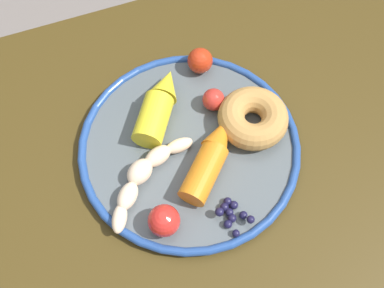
{
  "coord_description": "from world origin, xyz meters",
  "views": [
    {
      "loc": [
        -0.1,
        -0.22,
        1.31
      ],
      "look_at": [
        0.0,
        0.05,
        0.75
      ],
      "focal_mm": 41.02,
      "sensor_mm": 36.0,
      "label": 1
    }
  ],
  "objects_px": {
    "plate": "(192,145)",
    "carrot_yellow": "(158,105)",
    "dining_table": "(200,201)",
    "banana": "(144,175)",
    "tomato_far": "(200,61)",
    "tomato_near": "(213,100)",
    "blueberry_pile": "(232,214)",
    "tomato_mid": "(164,221)",
    "donut": "(253,118)",
    "carrot_orange": "(210,157)"
  },
  "relations": [
    {
      "from": "plate",
      "to": "carrot_yellow",
      "type": "bearing_deg",
      "value": 113.2
    },
    {
      "from": "dining_table",
      "to": "plate",
      "type": "bearing_deg",
      "value": 85.09
    },
    {
      "from": "plate",
      "to": "carrot_yellow",
      "type": "distance_m",
      "value": 0.08
    },
    {
      "from": "banana",
      "to": "tomato_far",
      "type": "relative_size",
      "value": 3.73
    },
    {
      "from": "banana",
      "to": "tomato_near",
      "type": "distance_m",
      "value": 0.15
    },
    {
      "from": "blueberry_pile",
      "to": "tomato_far",
      "type": "relative_size",
      "value": 1.38
    },
    {
      "from": "tomato_near",
      "to": "tomato_mid",
      "type": "relative_size",
      "value": 0.79
    },
    {
      "from": "blueberry_pile",
      "to": "tomato_far",
      "type": "distance_m",
      "value": 0.24
    },
    {
      "from": "dining_table",
      "to": "tomato_near",
      "type": "distance_m",
      "value": 0.17
    },
    {
      "from": "banana",
      "to": "carrot_yellow",
      "type": "height_order",
      "value": "carrot_yellow"
    },
    {
      "from": "plate",
      "to": "blueberry_pile",
      "type": "distance_m",
      "value": 0.12
    },
    {
      "from": "donut",
      "to": "tomato_near",
      "type": "bearing_deg",
      "value": 128.72
    },
    {
      "from": "banana",
      "to": "blueberry_pile",
      "type": "xyz_separation_m",
      "value": [
        0.09,
        -0.09,
        -0.01
      ]
    },
    {
      "from": "donut",
      "to": "tomato_mid",
      "type": "xyz_separation_m",
      "value": [
        -0.17,
        -0.1,
        0.0
      ]
    },
    {
      "from": "tomato_far",
      "to": "carrot_orange",
      "type": "bearing_deg",
      "value": -106.54
    },
    {
      "from": "plate",
      "to": "banana",
      "type": "height_order",
      "value": "banana"
    },
    {
      "from": "carrot_yellow",
      "to": "tomato_mid",
      "type": "xyz_separation_m",
      "value": [
        -0.05,
        -0.17,
        -0.0
      ]
    },
    {
      "from": "donut",
      "to": "blueberry_pile",
      "type": "xyz_separation_m",
      "value": [
        -0.08,
        -0.12,
        -0.01
      ]
    },
    {
      "from": "carrot_yellow",
      "to": "tomato_far",
      "type": "xyz_separation_m",
      "value": [
        0.09,
        0.05,
        -0.0
      ]
    },
    {
      "from": "tomato_near",
      "to": "tomato_mid",
      "type": "xyz_separation_m",
      "value": [
        -0.13,
        -0.15,
        0.0
      ]
    },
    {
      "from": "banana",
      "to": "carrot_yellow",
      "type": "distance_m",
      "value": 0.11
    },
    {
      "from": "banana",
      "to": "blueberry_pile",
      "type": "relative_size",
      "value": 2.7
    },
    {
      "from": "blueberry_pile",
      "to": "carrot_orange",
      "type": "bearing_deg",
      "value": 89.5
    },
    {
      "from": "tomato_far",
      "to": "carrot_yellow",
      "type": "bearing_deg",
      "value": -147.86
    },
    {
      "from": "banana",
      "to": "blueberry_pile",
      "type": "height_order",
      "value": "banana"
    },
    {
      "from": "tomato_mid",
      "to": "plate",
      "type": "bearing_deg",
      "value": 52.85
    },
    {
      "from": "blueberry_pile",
      "to": "tomato_far",
      "type": "xyz_separation_m",
      "value": [
        0.05,
        0.24,
        0.01
      ]
    },
    {
      "from": "carrot_orange",
      "to": "carrot_yellow",
      "type": "height_order",
      "value": "carrot_yellow"
    },
    {
      "from": "carrot_yellow",
      "to": "tomato_near",
      "type": "height_order",
      "value": "carrot_yellow"
    },
    {
      "from": "banana",
      "to": "tomato_near",
      "type": "xyz_separation_m",
      "value": [
        0.13,
        0.08,
        0.0
      ]
    },
    {
      "from": "plate",
      "to": "tomato_mid",
      "type": "xyz_separation_m",
      "value": [
        -0.08,
        -0.1,
        0.02
      ]
    },
    {
      "from": "dining_table",
      "to": "donut",
      "type": "xyz_separation_m",
      "value": [
        0.1,
        0.05,
        0.13
      ]
    },
    {
      "from": "donut",
      "to": "plate",
      "type": "bearing_deg",
      "value": 179.43
    },
    {
      "from": "dining_table",
      "to": "carrot_orange",
      "type": "xyz_separation_m",
      "value": [
        0.02,
        0.01,
        0.13
      ]
    },
    {
      "from": "tomato_far",
      "to": "dining_table",
      "type": "bearing_deg",
      "value": -110.41
    },
    {
      "from": "tomato_near",
      "to": "tomato_far",
      "type": "height_order",
      "value": "tomato_far"
    },
    {
      "from": "carrot_orange",
      "to": "plate",
      "type": "bearing_deg",
      "value": 108.75
    },
    {
      "from": "tomato_far",
      "to": "plate",
      "type": "bearing_deg",
      "value": -115.95
    },
    {
      "from": "dining_table",
      "to": "carrot_yellow",
      "type": "xyz_separation_m",
      "value": [
        -0.02,
        0.11,
        0.14
      ]
    },
    {
      "from": "donut",
      "to": "tomato_near",
      "type": "height_order",
      "value": "donut"
    },
    {
      "from": "dining_table",
      "to": "tomato_mid",
      "type": "xyz_separation_m",
      "value": [
        -0.07,
        -0.05,
        0.14
      ]
    },
    {
      "from": "carrot_orange",
      "to": "donut",
      "type": "relative_size",
      "value": 1.24
    },
    {
      "from": "blueberry_pile",
      "to": "dining_table",
      "type": "bearing_deg",
      "value": 102.62
    },
    {
      "from": "blueberry_pile",
      "to": "tomato_mid",
      "type": "height_order",
      "value": "tomato_mid"
    },
    {
      "from": "banana",
      "to": "tomato_far",
      "type": "height_order",
      "value": "tomato_far"
    },
    {
      "from": "banana",
      "to": "tomato_near",
      "type": "bearing_deg",
      "value": 30.1
    },
    {
      "from": "dining_table",
      "to": "carrot_yellow",
      "type": "bearing_deg",
      "value": 101.92
    },
    {
      "from": "donut",
      "to": "blueberry_pile",
      "type": "bearing_deg",
      "value": -124.76
    },
    {
      "from": "dining_table",
      "to": "donut",
      "type": "distance_m",
      "value": 0.17
    },
    {
      "from": "dining_table",
      "to": "carrot_yellow",
      "type": "height_order",
      "value": "carrot_yellow"
    }
  ]
}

